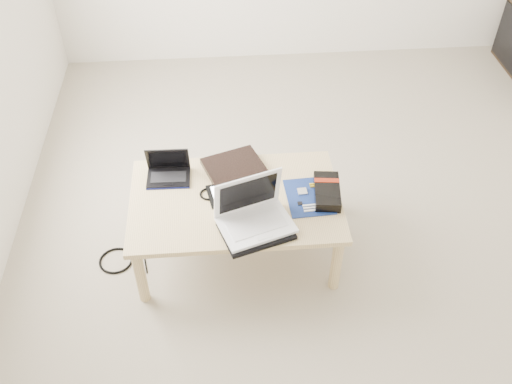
{
  "coord_description": "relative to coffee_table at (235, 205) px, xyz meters",
  "views": [
    {
      "loc": [
        -0.78,
        -2.31,
        2.45
      ],
      "look_at": [
        -0.61,
        -0.16,
        0.44
      ],
      "focal_mm": 40.0,
      "sensor_mm": 36.0,
      "label": 1
    }
  ],
  "objects": [
    {
      "name": "ground",
      "position": [
        0.71,
        0.16,
        -0.35
      ],
      "size": [
        4.0,
        4.0,
        0.0
      ],
      "primitive_type": "plane",
      "color": "#AAA18A",
      "rests_on": "ground"
    },
    {
      "name": "gpu_box",
      "position": [
        0.48,
        -0.02,
        0.08
      ],
      "size": [
        0.16,
        0.28,
        0.06
      ],
      "color": "black",
      "rests_on": "coffee_table"
    },
    {
      "name": "netbook",
      "position": [
        -0.35,
        0.2,
        0.08
      ],
      "size": [
        0.24,
        0.17,
        0.17
      ],
      "color": "black",
      "rests_on": "coffee_table"
    },
    {
      "name": "remote",
      "position": [
        0.1,
        0.11,
        0.06
      ],
      "size": [
        0.07,
        0.22,
        0.02
      ],
      "color": "silver",
      "rests_on": "coffee_table"
    },
    {
      "name": "tablet",
      "position": [
        -0.02,
        0.03,
        0.05
      ],
      "size": [
        0.26,
        0.21,
        0.01
      ],
      "color": "black",
      "rests_on": "coffee_table"
    },
    {
      "name": "floor_cable_trail",
      "position": [
        -0.54,
        0.05,
        -0.35
      ],
      "size": [
        0.08,
        0.38,
        0.01
      ],
      "primitive_type": "cylinder",
      "rotation": [
        1.57,
        0.0,
        0.18
      ],
      "color": "black",
      "rests_on": "ground"
    },
    {
      "name": "neoprene_sleeve",
      "position": [
        0.09,
        -0.25,
        0.06
      ],
      "size": [
        0.39,
        0.33,
        0.02
      ],
      "primitive_type": "cube",
      "rotation": [
        0.0,
        0.0,
        0.31
      ],
      "color": "black",
      "rests_on": "coffee_table"
    },
    {
      "name": "cable_coil",
      "position": [
        -0.14,
        0.04,
        0.05
      ],
      "size": [
        0.11,
        0.11,
        0.01
      ],
      "primitive_type": "torus",
      "rotation": [
        0.0,
        0.0,
        0.26
      ],
      "color": "black",
      "rests_on": "coffee_table"
    },
    {
      "name": "white_laptop",
      "position": [
        0.08,
        -0.19,
        0.12
      ],
      "size": [
        0.41,
        0.35,
        0.25
      ],
      "color": "white",
      "rests_on": "neoprene_sleeve"
    },
    {
      "name": "book",
      "position": [
        0.01,
        0.23,
        0.06
      ],
      "size": [
        0.38,
        0.34,
        0.03
      ],
      "color": "black",
      "rests_on": "coffee_table"
    },
    {
      "name": "floor_cable_coil",
      "position": [
        -0.68,
        -0.04,
        -0.34
      ],
      "size": [
        0.23,
        0.23,
        0.01
      ],
      "primitive_type": "torus",
      "rotation": [
        0.0,
        0.0,
        -0.25
      ],
      "color": "black",
      "rests_on": "ground"
    },
    {
      "name": "motherboard",
      "position": [
        0.39,
        -0.02,
        0.05
      ],
      "size": [
        0.25,
        0.3,
        0.01
      ],
      "color": "#0D1D55",
      "rests_on": "coffee_table"
    },
    {
      "name": "coffee_table",
      "position": [
        0.0,
        0.0,
        0.0
      ],
      "size": [
        1.1,
        0.7,
        0.4
      ],
      "color": "#D1B77D",
      "rests_on": "ground"
    }
  ]
}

